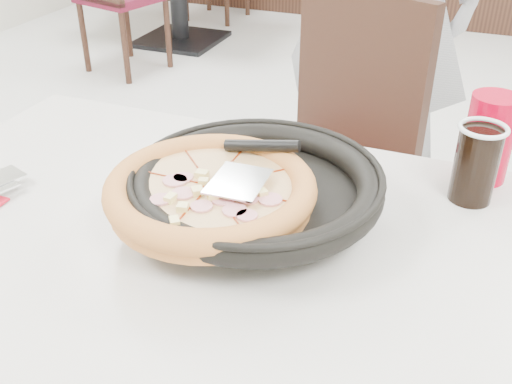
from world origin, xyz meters
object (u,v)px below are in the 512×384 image
at_px(cola_glass, 476,166).
at_px(red_cup, 489,138).
at_px(pizza_pan, 256,196).
at_px(chair_far, 312,176).
at_px(pizza, 211,197).

distance_m(cola_glass, red_cup, 0.09).
bearing_deg(cola_glass, pizza_pan, -148.99).
bearing_deg(chair_far, red_cup, 163.52).
xyz_separation_m(chair_far, pizza_pan, (0.09, -0.63, 0.32)).
relative_size(pizza, red_cup, 1.97).
height_order(pizza, cola_glass, cola_glass).
bearing_deg(chair_far, pizza, 116.36).
relative_size(chair_far, red_cup, 5.94).
height_order(pizza, red_cup, red_cup).
height_order(pizza_pan, cola_glass, cola_glass).
height_order(chair_far, pizza, chair_far).
bearing_deg(red_cup, pizza_pan, -140.15).
distance_m(chair_far, cola_glass, 0.69).
bearing_deg(cola_glass, red_cup, 81.30).
relative_size(chair_far, pizza_pan, 2.67).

